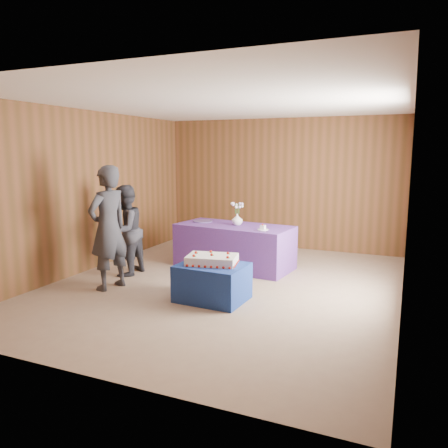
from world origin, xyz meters
The scene contains 13 objects.
ground centered at (0.00, 0.00, 0.00)m, with size 6.00×6.00×0.00m, color gray.
room_shell centered at (0.00, 0.00, 1.80)m, with size 5.04×6.04×2.72m.
cake_table centered at (0.11, -0.68, 0.25)m, with size 0.90×0.70×0.50m, color #1A4394.
serving_table centered at (-0.26, 1.05, 0.38)m, with size 2.00×0.90×0.75m, color #6C3490.
sheet_cake centered at (0.09, -0.65, 0.56)m, with size 0.77×0.59×0.16m.
vase centered at (-0.22, 1.08, 0.85)m, with size 0.19×0.19×0.20m, color white.
flower_spray centered at (-0.22, 1.08, 1.10)m, with size 0.22×0.23×0.18m.
platter centered at (-0.93, 1.18, 0.76)m, with size 0.36×0.36×0.02m, color #5A458B.
plate centered at (0.34, 0.81, 0.76)m, with size 0.18×0.18×0.01m, color white.
cake_slice centered at (0.34, 0.80, 0.80)m, with size 0.09×0.08×0.09m.
knife centered at (0.36, 0.65, 0.75)m, with size 0.26×0.02×0.00m, color silver.
guest_left centered at (-1.51, -0.79, 0.91)m, with size 0.66×0.44×1.82m, color #32343C.
guest_right centered at (-1.73, -0.08, 0.74)m, with size 0.72×0.56×1.48m, color #32333C.
Camera 1 is at (2.51, -5.89, 2.00)m, focal length 35.00 mm.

